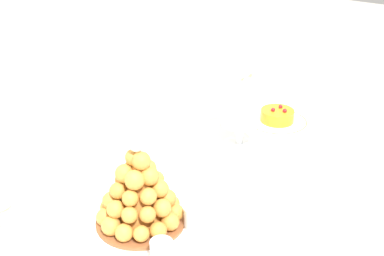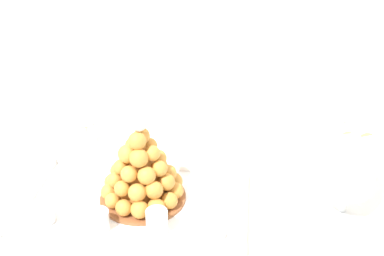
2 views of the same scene
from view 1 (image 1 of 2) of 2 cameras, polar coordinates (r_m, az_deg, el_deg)
buffet_table at (r=1.48m, az=0.23°, el=-10.23°), size 1.57×0.96×0.74m
serving_tray at (r=1.26m, az=-5.05°, el=-11.23°), size 0.56×0.35×0.02m
croquembouche at (r=1.23m, az=-5.93°, el=-7.17°), size 0.22×0.22×0.24m
dessert_cup_mid_left at (r=1.16m, az=-3.43°, el=-13.63°), size 0.05×0.05×0.05m
dessert_cup_centre at (r=1.24m, az=0.29°, el=-10.05°), size 0.05×0.05×0.06m
dessert_cup_mid_right at (r=1.34m, az=3.52°, el=-7.28°), size 0.05×0.05×0.05m
macaron_goblet at (r=1.58m, az=5.51°, el=2.94°), size 0.12×0.12×0.25m
fruit_tart_plate at (r=1.80m, az=9.63°, el=1.07°), size 0.21×0.21×0.06m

